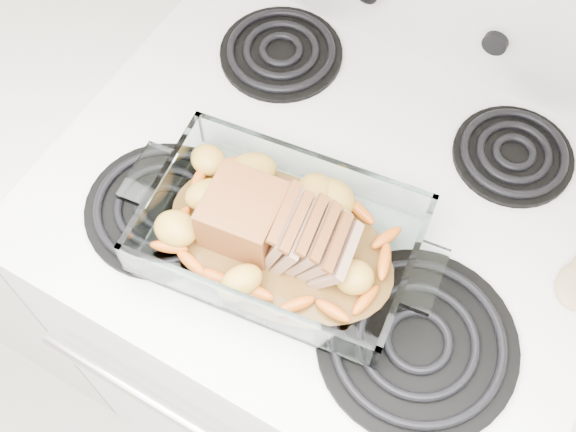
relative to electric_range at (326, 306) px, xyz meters
The scene contains 5 objects.
electric_range is the anchor object (origin of this frame).
counter_left 0.67m from the electric_range, behind, with size 0.58×0.68×0.93m.
baking_dish 0.50m from the electric_range, 99.41° to the right, with size 0.34×0.22×0.07m.
pork_roast 0.53m from the electric_range, 107.29° to the right, with size 0.20×0.10×0.08m.
roast_vegetables 0.50m from the electric_range, 104.37° to the right, with size 0.32×0.17×0.04m.
Camera 1 is at (0.20, 1.16, 1.79)m, focal length 45.00 mm.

